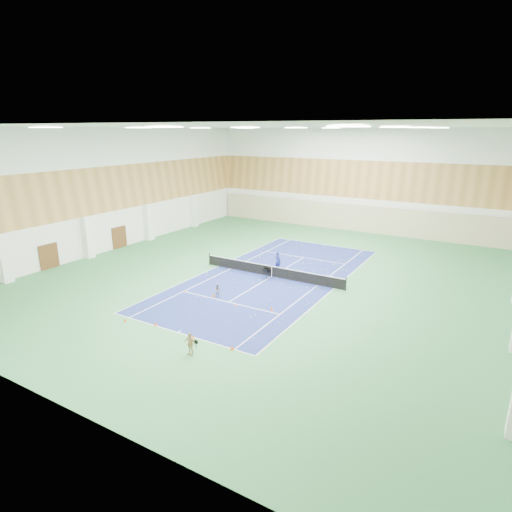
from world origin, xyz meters
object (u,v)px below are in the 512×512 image
at_px(coach, 278,261).
at_px(child_court, 218,291).
at_px(tennis_net, 272,270).
at_px(child_apron, 190,344).
at_px(ball_cart, 267,273).

distance_m(coach, child_court, 7.77).
bearing_deg(tennis_net, child_court, -101.59).
bearing_deg(coach, child_apron, 117.91).
height_order(coach, ball_cart, coach).
bearing_deg(tennis_net, ball_cart, -99.30).
xyz_separation_m(tennis_net, coach, (-0.34, 1.74, 0.29)).
xyz_separation_m(coach, child_court, (-0.89, -7.71, -0.33)).
bearing_deg(child_apron, child_court, 113.41).
bearing_deg(child_court, tennis_net, 48.30).
bearing_deg(ball_cart, child_court, -86.95).
bearing_deg(child_court, coach, 53.33).
bearing_deg(child_court, ball_cart, 48.02).
xyz_separation_m(tennis_net, ball_cart, (-0.11, -0.66, -0.10)).
distance_m(tennis_net, coach, 1.79).
relative_size(tennis_net, coach, 7.60).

